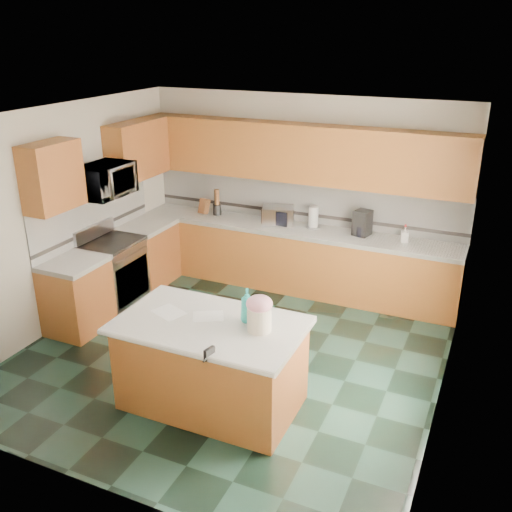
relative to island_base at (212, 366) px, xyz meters
The scene contains 52 objects.
floor 1.04m from the island_base, 104.56° to the left, with size 4.60×4.60×0.00m, color black.
ceiling 2.46m from the island_base, 104.56° to the left, with size 4.60×4.60×0.00m, color white.
wall_back 3.37m from the island_base, 94.19° to the left, with size 4.60×0.04×2.70m, color beige.
wall_front 1.70m from the island_base, 99.53° to the right, with size 4.60×0.04×2.70m, color beige.
wall_left 2.87m from the island_base, 160.38° to the left, with size 0.04×4.60×2.70m, color beige.
wall_right 2.45m from the island_base, 23.62° to the left, with size 0.04×4.60×2.70m, color beige.
back_base_cab 2.92m from the island_base, 94.65° to the left, with size 4.60×0.60×0.86m, color #5C2D15.
back_countertop 2.96m from the island_base, 94.65° to the left, with size 4.60×0.64×0.06m, color white.
back_upper_cab 3.41m from the island_base, 94.44° to the left, with size 4.60×0.33×0.78m, color #5C2D15.
back_backsplash 3.31m from the island_base, 94.23° to the left, with size 4.60×0.02×0.63m, color silver.
back_accent_band 3.26m from the island_base, 94.24° to the left, with size 4.60×0.01×0.05m, color black.
left_base_cab_rear 3.14m from the island_base, 135.46° to the left, with size 0.60×0.82×0.86m, color #5C2D15.
left_counter_rear 3.17m from the island_base, 135.46° to the left, with size 0.64×0.82×0.06m, color white.
left_base_cab_front 2.34m from the island_base, 163.29° to the left, with size 0.60×0.72×0.86m, color #5C2D15.
left_counter_front 2.38m from the island_base, 163.29° to the left, with size 0.64×0.72×0.06m, color white.
left_backsplash 3.03m from the island_base, 149.94° to the left, with size 0.02×2.30×0.63m, color silver.
left_accent_band 2.98m from the island_base, 149.88° to the left, with size 0.01×2.30×0.05m, color black.
left_upper_cab_rear 3.66m from the island_base, 135.43° to the left, with size 0.33×1.09×0.78m, color #5C2D15.
left_upper_cab_front 2.89m from the island_base, 164.20° to the left, with size 0.33×0.72×0.78m, color #5C2D15.
range_body 2.64m from the island_base, 147.75° to the left, with size 0.60×0.76×0.88m, color #B7B7BC.
range_oven_door 2.40m from the island_base, 144.06° to the left, with size 0.02×0.68×0.55m, color black.
range_cooktop 2.69m from the island_base, 147.75° to the left, with size 0.62×0.78×0.04m, color black.
range_handle 2.41m from the island_base, 143.64° to the left, with size 0.02×0.02×0.66m, color #B7B7BC.
range_backguard 2.93m from the island_base, 150.52° to the left, with size 0.06×0.76×0.18m, color #B7B7BC.
microwave 2.95m from the island_base, 147.75° to the left, with size 0.73×0.50×0.41m, color #B7B7BC.
island_base is the anchor object (origin of this frame).
island_top 0.46m from the island_base, ahead, with size 1.78×1.06×0.06m, color white.
island_bullnose 0.70m from the island_base, 90.00° to the right, with size 0.06×0.06×1.78m, color white.
treat_jar 0.78m from the island_base, ahead, with size 0.23×0.23×0.24m, color beige.
treat_jar_lid 0.91m from the island_base, ahead, with size 0.25×0.25×0.15m, color pink.
treat_jar_knob 0.95m from the island_base, ahead, with size 0.03×0.03×0.08m, color tan.
treat_jar_knob_end_l 0.93m from the island_base, ahead, with size 0.04×0.04×0.04m, color tan.
treat_jar_knob_end_r 0.97m from the island_base, ahead, with size 0.04×0.04×0.04m, color tan.
soap_bottle_island 0.75m from the island_base, 27.32° to the left, with size 0.13×0.13×0.34m, color #24A9AC.
paper_sheet_a 0.51m from the island_base, 127.19° to the left, with size 0.30×0.22×0.00m, color white.
paper_sheet_b 0.68m from the island_base, behind, with size 0.31×0.23×0.00m, color white.
clamp_body 0.76m from the island_base, 62.26° to the right, with size 0.03×0.11×0.10m, color black.
clamp_handle 0.80m from the island_base, 65.13° to the right, with size 0.02×0.02×0.08m, color black.
knife_block 3.47m from the island_base, 119.82° to the left, with size 0.12×0.10×0.23m, color #472814.
utensil_crock 3.39m from the island_base, 116.55° to the left, with size 0.13×0.13×0.16m, color black.
utensil_bundle 3.43m from the island_base, 116.55° to the left, with size 0.07×0.07×0.23m, color #472814.
toaster_oven 3.07m from the island_base, 99.73° to the left, with size 0.43×0.29×0.25m, color #B7B7BC.
toaster_oven_door 2.93m from the island_base, 100.20° to the left, with size 0.39×0.01×0.21m, color black.
paper_towel 3.08m from the island_base, 89.93° to the left, with size 0.13×0.13×0.30m, color white.
paper_towel_base 3.05m from the island_base, 89.93° to the left, with size 0.20×0.20×0.01m, color #B7B7BC.
water_jug 3.12m from the island_base, 76.73° to the left, with size 0.17×0.17×0.29m, color #5E88C8.
water_jug_neck 3.16m from the island_base, 76.73° to the left, with size 0.08×0.08×0.04m, color #5E88C8.
coffee_maker 3.14m from the island_base, 76.85° to the left, with size 0.20×0.22×0.34m, color black.
coffee_carafe 3.07m from the island_base, 76.64° to the left, with size 0.14×0.14×0.14m, color black.
soap_bottle_back 3.28m from the island_base, 66.77° to the left, with size 0.09×0.09×0.20m, color white.
soap_back_cap 3.30m from the island_base, 66.77° to the left, with size 0.02×0.02×0.03m, color red.
window_light_proxy 2.42m from the island_base, 19.10° to the left, with size 0.02×1.40×1.10m, color white.
Camera 1 is at (2.59, -5.10, 3.53)m, focal length 40.00 mm.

